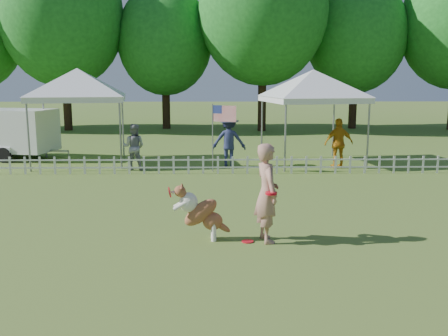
# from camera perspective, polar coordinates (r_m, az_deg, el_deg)

# --- Properties ---
(ground) EXTENTS (120.00, 120.00, 0.00)m
(ground) POSITION_cam_1_polar(r_m,az_deg,el_deg) (10.14, -1.96, -8.16)
(ground) COLOR #446D22
(ground) RESTS_ON ground
(picket_fence) EXTENTS (22.00, 0.08, 0.60)m
(picket_fence) POSITION_cam_1_polar(r_m,az_deg,el_deg) (16.88, -1.55, 0.34)
(picket_fence) COLOR silver
(picket_fence) RESTS_ON ground
(handler) EXTENTS (0.62, 0.80, 1.96)m
(handler) POSITION_cam_1_polar(r_m,az_deg,el_deg) (9.82, 4.93, -2.85)
(handler) COLOR #A87664
(handler) RESTS_ON ground
(dog) EXTENTS (1.11, 0.41, 1.13)m
(dog) POSITION_cam_1_polar(r_m,az_deg,el_deg) (9.96, -2.58, -5.09)
(dog) COLOR brown
(dog) RESTS_ON ground
(frisbee_on_turf) EXTENTS (0.24, 0.24, 0.02)m
(frisbee_on_turf) POSITION_cam_1_polar(r_m,az_deg,el_deg) (10.00, 2.71, -8.37)
(frisbee_on_turf) COLOR red
(frisbee_on_turf) RESTS_ON ground
(canopy_tent_left) EXTENTS (3.85, 3.85, 3.49)m
(canopy_tent_left) POSITION_cam_1_polar(r_m,az_deg,el_deg) (19.67, -16.20, 5.59)
(canopy_tent_left) COLOR white
(canopy_tent_left) RESTS_ON ground
(canopy_tent_right) EXTENTS (3.85, 3.85, 3.44)m
(canopy_tent_right) POSITION_cam_1_polar(r_m,az_deg,el_deg) (19.14, 10.03, 5.64)
(canopy_tent_right) COLOR white
(canopy_tent_right) RESTS_ON ground
(cargo_trailer) EXTENTS (4.92, 2.91, 2.03)m
(cargo_trailer) POSITION_cam_1_polar(r_m,az_deg,el_deg) (21.82, -23.57, 3.63)
(cargo_trailer) COLOR white
(cargo_trailer) RESTS_ON ground
(flag_pole) EXTENTS (0.88, 0.39, 2.34)m
(flag_pole) POSITION_cam_1_polar(r_m,az_deg,el_deg) (17.16, -1.30, 3.45)
(flag_pole) COLOR gray
(flag_pole) RESTS_ON ground
(spectator_a) EXTENTS (0.88, 0.73, 1.62)m
(spectator_a) POSITION_cam_1_polar(r_m,az_deg,el_deg) (17.89, -10.25, 2.40)
(spectator_a) COLOR gray
(spectator_a) RESTS_ON ground
(spectator_b) EXTENTS (1.27, 0.79, 1.90)m
(spectator_b) POSITION_cam_1_polar(r_m,az_deg,el_deg) (18.25, 0.57, 3.15)
(spectator_b) COLOR navy
(spectator_b) RESTS_ON ground
(spectator_c) EXTENTS (1.10, 0.57, 1.79)m
(spectator_c) POSITION_cam_1_polar(r_m,az_deg,el_deg) (18.35, 12.98, 2.77)
(spectator_c) COLOR #C07A16
(spectator_c) RESTS_ON ground
(tree_left) EXTENTS (7.40, 7.40, 12.00)m
(tree_left) POSITION_cam_1_polar(r_m,az_deg,el_deg) (32.57, -17.90, 14.69)
(tree_left) COLOR #1B601D
(tree_left) RESTS_ON ground
(tree_center_left) EXTENTS (6.00, 6.00, 9.80)m
(tree_center_left) POSITION_cam_1_polar(r_m,az_deg,el_deg) (32.33, -6.76, 13.18)
(tree_center_left) COLOR #1B601D
(tree_center_left) RESTS_ON ground
(tree_center_right) EXTENTS (7.60, 7.60, 12.60)m
(tree_center_right) POSITION_cam_1_polar(r_m,az_deg,el_deg) (30.91, 4.48, 15.96)
(tree_center_right) COLOR #1B601D
(tree_center_right) RESTS_ON ground
(tree_right) EXTENTS (6.20, 6.20, 10.40)m
(tree_right) POSITION_cam_1_polar(r_m,az_deg,el_deg) (33.37, 14.80, 13.34)
(tree_right) COLOR #1B601D
(tree_right) RESTS_ON ground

